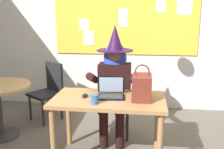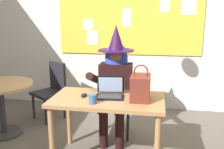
{
  "view_description": "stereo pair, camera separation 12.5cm",
  "coord_description": "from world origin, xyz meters",
  "px_view_note": "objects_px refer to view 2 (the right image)",
  "views": [
    {
      "loc": [
        0.32,
        -2.51,
        1.61
      ],
      "look_at": [
        -0.05,
        0.36,
        0.92
      ],
      "focal_mm": 40.31,
      "sensor_mm": 36.0,
      "label": 1
    },
    {
      "loc": [
        0.44,
        -2.49,
        1.61
      ],
      "look_at": [
        -0.05,
        0.36,
        0.92
      ],
      "focal_mm": 40.31,
      "sensor_mm": 36.0,
      "label": 2
    }
  ],
  "objects_px": {
    "computer_mouse": "(84,95)",
    "coffee_mug": "(93,99)",
    "person_costumed": "(115,78)",
    "laptop": "(110,92)",
    "handbag": "(140,87)",
    "side_table_round": "(1,97)",
    "chair_spare_by_window": "(52,87)",
    "desk_main": "(108,107)",
    "chair_at_desk": "(116,97)"
  },
  "relations": [
    {
      "from": "desk_main",
      "to": "person_costumed",
      "type": "bearing_deg",
      "value": 90.52
    },
    {
      "from": "desk_main",
      "to": "person_costumed",
      "type": "height_order",
      "value": "person_costumed"
    },
    {
      "from": "laptop",
      "to": "coffee_mug",
      "type": "height_order",
      "value": "laptop"
    },
    {
      "from": "desk_main",
      "to": "laptop",
      "type": "bearing_deg",
      "value": 75.45
    },
    {
      "from": "laptop",
      "to": "computer_mouse",
      "type": "distance_m",
      "value": 0.29
    },
    {
      "from": "chair_at_desk",
      "to": "laptop",
      "type": "height_order",
      "value": "laptop"
    },
    {
      "from": "handbag",
      "to": "chair_spare_by_window",
      "type": "height_order",
      "value": "handbag"
    },
    {
      "from": "desk_main",
      "to": "chair_spare_by_window",
      "type": "bearing_deg",
      "value": 136.06
    },
    {
      "from": "desk_main",
      "to": "side_table_round",
      "type": "relative_size",
      "value": 1.42
    },
    {
      "from": "person_costumed",
      "to": "laptop",
      "type": "relative_size",
      "value": 4.6
    },
    {
      "from": "chair_at_desk",
      "to": "chair_spare_by_window",
      "type": "bearing_deg",
      "value": -113.13
    },
    {
      "from": "desk_main",
      "to": "chair_spare_by_window",
      "type": "height_order",
      "value": "chair_spare_by_window"
    },
    {
      "from": "chair_at_desk",
      "to": "coffee_mug",
      "type": "height_order",
      "value": "chair_at_desk"
    },
    {
      "from": "laptop",
      "to": "coffee_mug",
      "type": "distance_m",
      "value": 0.29
    },
    {
      "from": "laptop",
      "to": "computer_mouse",
      "type": "height_order",
      "value": "laptop"
    },
    {
      "from": "chair_at_desk",
      "to": "computer_mouse",
      "type": "distance_m",
      "value": 0.77
    },
    {
      "from": "desk_main",
      "to": "person_costumed",
      "type": "relative_size",
      "value": 0.82
    },
    {
      "from": "handbag",
      "to": "chair_spare_by_window",
      "type": "xyz_separation_m",
      "value": [
        -1.43,
        1.03,
        -0.37
      ]
    },
    {
      "from": "chair_spare_by_window",
      "to": "desk_main",
      "type": "bearing_deg",
      "value": 79.1
    },
    {
      "from": "coffee_mug",
      "to": "chair_spare_by_window",
      "type": "distance_m",
      "value": 1.6
    },
    {
      "from": "chair_at_desk",
      "to": "handbag",
      "type": "distance_m",
      "value": 0.85
    },
    {
      "from": "desk_main",
      "to": "computer_mouse",
      "type": "xyz_separation_m",
      "value": [
        -0.26,
        -0.0,
        0.12
      ]
    },
    {
      "from": "coffee_mug",
      "to": "side_table_round",
      "type": "distance_m",
      "value": 1.54
    },
    {
      "from": "laptop",
      "to": "side_table_round",
      "type": "xyz_separation_m",
      "value": [
        -1.54,
        0.3,
        -0.24
      ]
    },
    {
      "from": "handbag",
      "to": "chair_spare_by_window",
      "type": "relative_size",
      "value": 0.42
    },
    {
      "from": "computer_mouse",
      "to": "person_costumed",
      "type": "bearing_deg",
      "value": 70.22
    },
    {
      "from": "computer_mouse",
      "to": "coffee_mug",
      "type": "height_order",
      "value": "coffee_mug"
    },
    {
      "from": "chair_at_desk",
      "to": "laptop",
      "type": "relative_size",
      "value": 2.84
    },
    {
      "from": "coffee_mug",
      "to": "chair_spare_by_window",
      "type": "relative_size",
      "value": 0.11
    },
    {
      "from": "person_costumed",
      "to": "handbag",
      "type": "xyz_separation_m",
      "value": [
        0.36,
        -0.56,
        0.05
      ]
    },
    {
      "from": "person_costumed",
      "to": "handbag",
      "type": "distance_m",
      "value": 0.67
    },
    {
      "from": "handbag",
      "to": "side_table_round",
      "type": "xyz_separation_m",
      "value": [
        -1.88,
        0.36,
        -0.33
      ]
    },
    {
      "from": "person_costumed",
      "to": "handbag",
      "type": "bearing_deg",
      "value": 31.45
    },
    {
      "from": "desk_main",
      "to": "coffee_mug",
      "type": "bearing_deg",
      "value": -120.31
    },
    {
      "from": "desk_main",
      "to": "chair_spare_by_window",
      "type": "distance_m",
      "value": 1.51
    },
    {
      "from": "chair_at_desk",
      "to": "side_table_round",
      "type": "distance_m",
      "value": 1.55
    },
    {
      "from": "person_costumed",
      "to": "computer_mouse",
      "type": "height_order",
      "value": "person_costumed"
    },
    {
      "from": "computer_mouse",
      "to": "chair_spare_by_window",
      "type": "xyz_separation_m",
      "value": [
        -0.82,
        1.04,
        -0.25
      ]
    },
    {
      "from": "desk_main",
      "to": "handbag",
      "type": "distance_m",
      "value": 0.43
    },
    {
      "from": "handbag",
      "to": "laptop",
      "type": "bearing_deg",
      "value": 171.12
    },
    {
      "from": "computer_mouse",
      "to": "handbag",
      "type": "relative_size",
      "value": 0.28
    },
    {
      "from": "chair_spare_by_window",
      "to": "side_table_round",
      "type": "bearing_deg",
      "value": -0.0
    },
    {
      "from": "handbag",
      "to": "desk_main",
      "type": "bearing_deg",
      "value": -178.49
    },
    {
      "from": "side_table_round",
      "to": "chair_spare_by_window",
      "type": "height_order",
      "value": "chair_spare_by_window"
    },
    {
      "from": "person_costumed",
      "to": "side_table_round",
      "type": "bearing_deg",
      "value": -83.33
    },
    {
      "from": "chair_spare_by_window",
      "to": "computer_mouse",
      "type": "bearing_deg",
      "value": 71.11
    },
    {
      "from": "person_costumed",
      "to": "chair_spare_by_window",
      "type": "distance_m",
      "value": 1.22
    },
    {
      "from": "computer_mouse",
      "to": "coffee_mug",
      "type": "bearing_deg",
      "value": -48.4
    },
    {
      "from": "laptop",
      "to": "chair_spare_by_window",
      "type": "bearing_deg",
      "value": 132.76
    },
    {
      "from": "chair_at_desk",
      "to": "side_table_round",
      "type": "height_order",
      "value": "chair_at_desk"
    }
  ]
}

